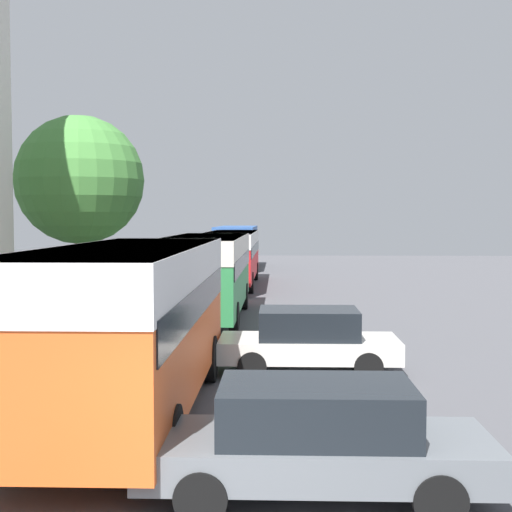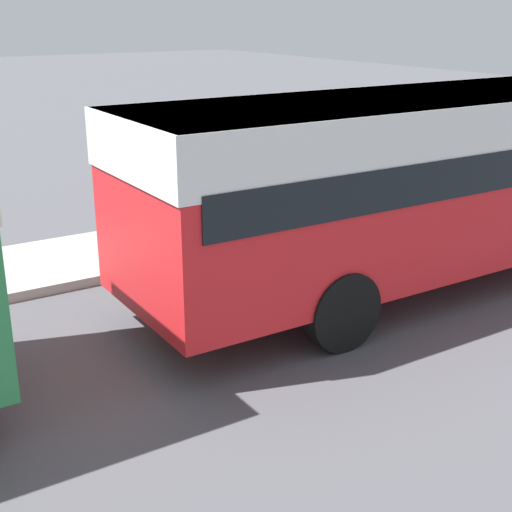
{
  "view_description": "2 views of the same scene",
  "coord_description": "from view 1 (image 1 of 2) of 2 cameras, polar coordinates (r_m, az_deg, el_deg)",
  "views": [
    {
      "loc": [
        0.92,
        -5.84,
        3.58
      ],
      "look_at": [
        -0.19,
        28.0,
        1.71
      ],
      "focal_mm": 50.0,
      "sensor_mm": 36.0,
      "label": 1
    },
    {
      "loc": [
        5.66,
        22.24,
        3.92
      ],
      "look_at": [
        -0.84,
        26.35,
        1.25
      ],
      "focal_mm": 50.0,
      "sensor_mm": 36.0,
      "label": 2
    }
  ],
  "objects": [
    {
      "name": "bus_following",
      "position": [
        24.65,
        -4.03,
        -0.76
      ],
      "size": [
        2.61,
        9.76,
        2.91
      ],
      "color": "#2D8447",
      "rests_on": "ground_plane"
    },
    {
      "name": "bus_lead",
      "position": [
        12.81,
        -10.06,
        -4.03
      ],
      "size": [
        2.54,
        9.17,
        3.07
      ],
      "color": "#EA5B23",
      "rests_on": "ground_plane"
    },
    {
      "name": "bus_rear",
      "position": [
        49.23,
        -1.55,
        1.2
      ],
      "size": [
        2.63,
        9.5,
        2.91
      ],
      "color": "silver",
      "rests_on": "ground_plane"
    },
    {
      "name": "pedestrian_near_curb",
      "position": [
        16.61,
        -18.32,
        -6.08
      ],
      "size": [
        0.39,
        0.39,
        1.6
      ],
      "color": "#232838",
      "rests_on": "sidewalk"
    },
    {
      "name": "car_crossing",
      "position": [
        9.37,
        4.83,
        -14.34
      ],
      "size": [
        4.46,
        1.87,
        1.47
      ],
      "rotation": [
        0.0,
        0.0,
        -1.57
      ],
      "color": "slate",
      "rests_on": "ground_plane"
    },
    {
      "name": "bus_third_in_line",
      "position": [
        36.76,
        -1.98,
        0.44
      ],
      "size": [
        2.54,
        11.32,
        2.81
      ],
      "color": "red",
      "rests_on": "ground_plane"
    },
    {
      "name": "car_far_curb",
      "position": [
        16.51,
        4.23,
        -6.68
      ],
      "size": [
        4.09,
        1.91,
        1.47
      ],
      "rotation": [
        0.0,
        0.0,
        1.57
      ],
      "color": "silver",
      "rests_on": "ground_plane"
    },
    {
      "name": "street_tree",
      "position": [
        22.61,
        -13.93,
        5.88
      ],
      "size": [
        3.94,
        3.94,
        6.53
      ],
      "color": "brown",
      "rests_on": "sidewalk"
    }
  ]
}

